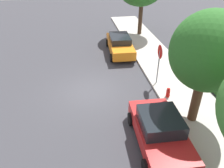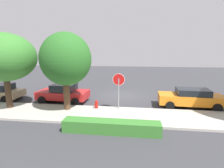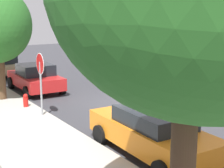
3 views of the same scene
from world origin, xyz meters
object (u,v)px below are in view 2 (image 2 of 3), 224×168
stop_sign (119,85)px  street_tree_far (66,59)px  fire_hydrant (96,105)px  parked_car_red (64,93)px  street_tree_near_corner (4,57)px  parked_car_orange (191,98)px

stop_sign → street_tree_far: size_ratio=0.49×
stop_sign → fire_hydrant: 2.17m
parked_car_red → street_tree_near_corner: size_ratio=0.77×
parked_car_red → stop_sign: bearing=161.8°
fire_hydrant → street_tree_near_corner: bearing=6.6°
stop_sign → parked_car_orange: stop_sign is taller
street_tree_far → parked_car_orange: bearing=-166.7°
fire_hydrant → stop_sign: bearing=-175.5°
parked_car_orange → street_tree_near_corner: bearing=9.4°
parked_car_orange → parked_car_red: bearing=-1.4°
street_tree_far → fire_hydrant: (-1.86, -0.62, -3.26)m
parked_car_orange → stop_sign: bearing=14.0°
stop_sign → parked_car_orange: (-5.26, -1.32, -1.10)m
street_tree_near_corner → fire_hydrant: bearing=-173.4°
stop_sign → parked_car_red: stop_sign is taller
parked_car_red → street_tree_far: bearing=119.3°
street_tree_near_corner → stop_sign: bearing=-173.9°
street_tree_far → fire_hydrant: street_tree_far is taller
street_tree_near_corner → street_tree_far: bearing=-178.7°
street_tree_near_corner → parked_car_orange: bearing=-170.6°
parked_car_red → fire_hydrant: 3.59m
parked_car_red → street_tree_far: street_tree_far is taller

